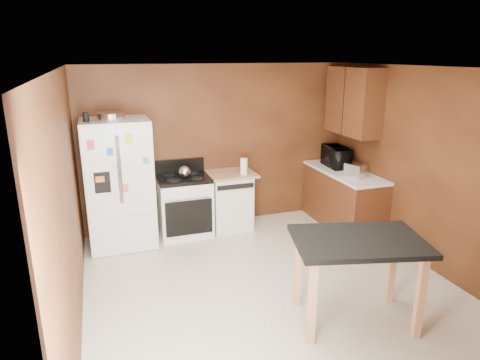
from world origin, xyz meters
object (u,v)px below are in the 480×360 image
dishwasher (230,200)px  kettle (185,172)px  refrigerator (119,184)px  island (358,252)px  roasting_pan (111,116)px  microwave (336,157)px  toaster (355,170)px  paper_towel (244,166)px  pen_cup (86,117)px  green_canister (244,166)px  gas_range (184,205)px

dishwasher → kettle: bearing=-173.0°
refrigerator → island: (2.10, -2.67, -0.13)m
roasting_pan → microwave: (3.39, -0.10, -0.80)m
microwave → kettle: bearing=90.9°
toaster → microwave: microwave is taller
kettle → paper_towel: paper_towel is taller
pen_cup → toaster: bearing=-9.9°
kettle → green_canister: 1.00m
kettle → green_canister: size_ratio=1.51×
pen_cup → island: 3.70m
pen_cup → gas_range: 1.89m
toaster → refrigerator: bearing=145.5°
pen_cup → toaster: 3.80m
kettle → gas_range: bearing=100.5°
paper_towel → dishwasher: size_ratio=0.28×
roasting_pan → kettle: 1.28m
pen_cup → refrigerator: bearing=17.6°
roasting_pan → dishwasher: bearing=3.9°
kettle → paper_towel: 0.89m
green_canister → gas_range: (-0.99, -0.11, -0.49)m
kettle → roasting_pan: bearing=-178.5°
pen_cup → refrigerator: pen_cup is taller
gas_range → roasting_pan: bearing=-174.7°
dishwasher → green_canister: bearing=17.4°
green_canister → kettle: bearing=-170.0°
green_canister → dishwasher: bearing=-162.6°
toaster → roasting_pan: bearing=146.0°
green_canister → gas_range: bearing=-173.7°
toaster → gas_range: gas_range is taller
dishwasher → refrigerator: bearing=-177.0°
pen_cup → refrigerator: size_ratio=0.07×
roasting_pan → dishwasher: size_ratio=0.43×
roasting_pan → pen_cup: 0.33m
kettle → refrigerator: 0.93m
green_canister → roasting_pan: bearing=-174.2°
kettle → gas_range: size_ratio=0.16×
microwave → gas_range: size_ratio=0.49×
kettle → green_canister: bearing=10.0°
toaster → gas_range: bearing=139.5°
kettle → gas_range: 0.53m
dishwasher → gas_range: bearing=-178.1°
kettle → green_canister: (0.98, 0.17, -0.04)m
roasting_pan → pen_cup: bearing=-165.3°
roasting_pan → paper_towel: (1.84, -0.04, -0.83)m
green_canister → refrigerator: refrigerator is taller
gas_range → paper_towel: bearing=-8.2°
gas_range → island: (1.19, -2.73, 0.31)m
gas_range → island: 2.99m
microwave → roasting_pan: bearing=92.2°
refrigerator → island: 3.40m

